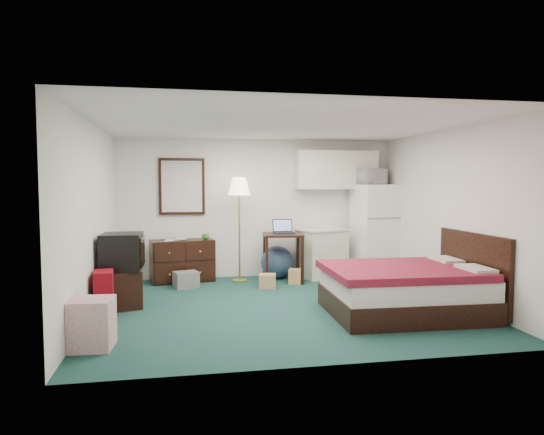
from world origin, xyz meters
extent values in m
cube|color=black|center=(0.00, 0.00, 0.00)|extent=(5.00, 4.50, 0.01)
cube|color=silver|center=(0.00, 0.00, 2.50)|extent=(5.00, 4.50, 0.01)
cube|color=silver|center=(0.00, 2.25, 1.25)|extent=(5.00, 0.01, 2.50)
cube|color=silver|center=(0.00, -2.25, 1.25)|extent=(5.00, 0.01, 2.50)
cube|color=silver|center=(-2.50, 0.00, 1.25)|extent=(0.01, 4.50, 2.50)
cube|color=silver|center=(2.50, 0.00, 1.25)|extent=(0.01, 4.50, 2.50)
sphere|color=navy|center=(0.32, 1.96, 0.29)|extent=(0.66, 0.66, 0.58)
imported|color=white|center=(2.05, 1.92, 1.86)|extent=(0.60, 0.48, 0.36)
imported|color=#B37B47|center=(-1.64, 1.87, 0.84)|extent=(0.17, 0.04, 0.23)
imported|color=#B37B47|center=(-1.46, 2.02, 0.85)|extent=(0.18, 0.05, 0.25)
imported|color=#31782D|center=(-0.95, 1.96, 0.79)|extent=(0.15, 0.14, 0.13)
camera|label=1|loc=(-1.34, -6.50, 1.70)|focal=32.00mm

